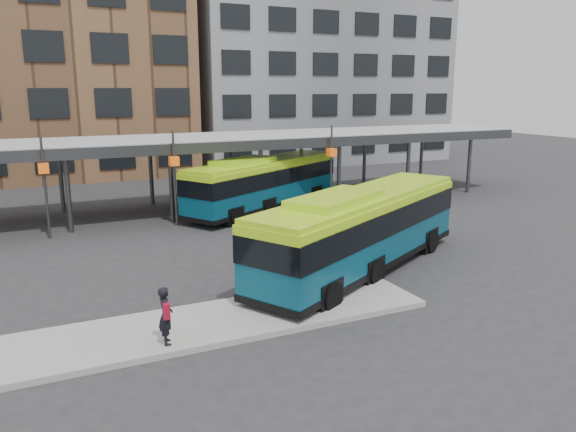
{
  "coord_description": "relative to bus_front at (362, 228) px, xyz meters",
  "views": [
    {
      "loc": [
        -9.74,
        -17.92,
        6.89
      ],
      "look_at": [
        -0.29,
        2.1,
        1.8
      ],
      "focal_mm": 35.0,
      "sensor_mm": 36.0,
      "label": 1
    }
  ],
  "objects": [
    {
      "name": "building_grey",
      "position": [
        14.45,
        32.52,
        8.29
      ],
      "size": [
        24.0,
        14.0,
        20.0
      ],
      "primitive_type": "cube",
      "color": "slate",
      "rests_on": "ground"
    },
    {
      "name": "bus_front",
      "position": [
        0.0,
        0.0,
        0.0
      ],
      "size": [
        11.63,
        7.94,
        3.28
      ],
      "rotation": [
        0.0,
        0.0,
        0.5
      ],
      "color": "#074056",
      "rests_on": "ground"
    },
    {
      "name": "ground",
      "position": [
        -1.55,
        0.52,
        -1.71
      ],
      "size": [
        120.0,
        120.0,
        0.0
      ],
      "primitive_type": "plane",
      "color": "#28282B",
      "rests_on": "ground"
    },
    {
      "name": "pedestrian",
      "position": [
        -8.29,
        -3.44,
        -0.72
      ],
      "size": [
        0.43,
        0.64,
        1.59
      ],
      "rotation": [
        0.0,
        0.0,
        1.48
      ],
      "color": "black",
      "rests_on": "boarding_island"
    },
    {
      "name": "building_brick",
      "position": [
        -11.55,
        32.52,
        9.29
      ],
      "size": [
        26.0,
        14.0,
        22.0
      ],
      "primitive_type": "cube",
      "color": "brown",
      "rests_on": "ground"
    },
    {
      "name": "boarding_island",
      "position": [
        -7.05,
        -2.48,
        -1.62
      ],
      "size": [
        14.0,
        3.0,
        0.18
      ],
      "primitive_type": "cube",
      "color": "gray",
      "rests_on": "ground"
    },
    {
      "name": "bike_rack",
      "position": [
        10.71,
        12.57,
        -1.22
      ],
      "size": [
        3.87,
        1.48,
        1.06
      ],
      "color": "slate",
      "rests_on": "ground"
    },
    {
      "name": "bus_rear",
      "position": [
        0.99,
        11.82,
        -0.07
      ],
      "size": [
        11.08,
        7.77,
        3.14
      ],
      "rotation": [
        0.0,
        0.0,
        0.52
      ],
      "color": "#074056",
      "rests_on": "ground"
    },
    {
      "name": "canopy",
      "position": [
        -1.61,
        13.39,
        2.2
      ],
      "size": [
        40.0,
        6.53,
        4.8
      ],
      "color": "#999B9E",
      "rests_on": "ground"
    }
  ]
}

